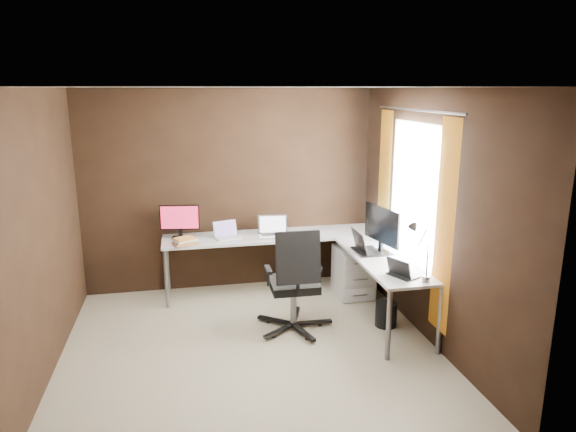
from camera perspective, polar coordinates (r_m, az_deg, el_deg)
The scene contains 15 objects.
room at distance 4.82m, azimuth -0.46°, elevation -0.59°, with size 3.60×3.60×2.50m.
desk at distance 6.00m, azimuth 2.42°, elevation -3.58°, with size 2.65×2.25×0.73m.
drawer_pedestal at distance 6.39m, azimuth 7.28°, elevation -6.17°, with size 0.42×0.50×0.60m, color silver.
monitor_left at distance 6.28m, azimuth -11.94°, elevation -0.39°, with size 0.47×0.16×0.41m.
monitor_right at distance 5.67m, azimuth 10.40°, elevation -1.24°, with size 0.20×0.63×0.52m.
laptop_white at distance 6.26m, azimuth -6.83°, elevation -2.01°, with size 0.34×0.28×0.20m.
laptop_silver at distance 6.30m, azimuth -1.65°, elevation -1.72°, with size 0.38×0.29×0.24m.
laptop_black_big at distance 5.72m, azimuth 8.48°, elevation -3.51°, with size 0.27×0.37×0.25m.
laptop_black_small at distance 5.07m, azimuth 12.50°, elevation -6.13°, with size 0.30×0.33×0.19m.
book_stack at distance 6.05m, azimuth -11.38°, elevation -2.79°, with size 0.31×0.28×0.08m.
mouse_left at distance 6.10m, azimuth -10.64°, elevation -2.85°, with size 0.08×0.05×0.03m, color black.
mouse_corner at distance 6.30m, azimuth 2.91°, elevation -2.09°, with size 0.08×0.05×0.03m, color black.
desk_lamp at distance 4.93m, azimuth 14.31°, elevation -3.10°, with size 0.19×0.21×0.55m.
office_chair at distance 5.44m, azimuth 0.69°, elevation -9.37°, with size 0.64×0.64×1.13m.
wastebasket at distance 5.71m, azimuth 10.83°, elevation -10.66°, with size 0.23×0.23×0.27m, color black.
Camera 1 is at (-0.57, -4.50, 2.49)m, focal length 32.00 mm.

